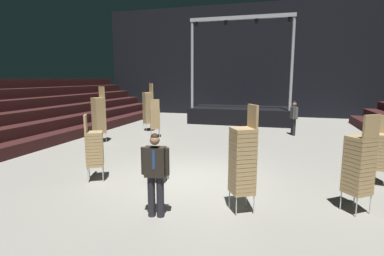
% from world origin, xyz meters
% --- Properties ---
extents(ground_plane, '(22.00, 30.00, 0.10)m').
position_xyz_m(ground_plane, '(0.00, 0.00, -0.05)').
color(ground_plane, gray).
extents(arena_end_wall, '(22.00, 0.30, 8.00)m').
position_xyz_m(arena_end_wall, '(0.00, 15.00, 4.00)').
color(arena_end_wall, black).
rests_on(arena_end_wall, ground_plane).
extents(stage_riser, '(6.14, 3.14, 6.16)m').
position_xyz_m(stage_riser, '(0.00, 11.11, 0.59)').
color(stage_riser, black).
rests_on(stage_riser, ground_plane).
extents(man_with_tie, '(0.57, 0.29, 1.70)m').
position_xyz_m(man_with_tie, '(-0.04, -2.44, 0.96)').
color(man_with_tie, black).
rests_on(man_with_tie, ground_plane).
extents(chair_stack_front_left, '(0.52, 0.52, 1.79)m').
position_xyz_m(chair_stack_front_left, '(4.80, 0.90, 0.90)').
color(chair_stack_front_left, '#B2B5BA').
rests_on(chair_stack_front_left, ground_plane).
extents(chair_stack_front_right, '(0.59, 0.59, 1.79)m').
position_xyz_m(chair_stack_front_right, '(-3.31, 5.22, 0.90)').
color(chair_stack_front_right, '#B2B5BA').
rests_on(chair_stack_front_right, ground_plane).
extents(chair_stack_mid_left, '(0.62, 0.62, 2.05)m').
position_xyz_m(chair_stack_mid_left, '(3.84, -1.11, 1.03)').
color(chair_stack_mid_left, '#B2B5BA').
rests_on(chair_stack_mid_left, ground_plane).
extents(chair_stack_mid_right, '(0.59, 0.59, 2.39)m').
position_xyz_m(chair_stack_mid_right, '(-5.15, 3.48, 1.19)').
color(chair_stack_mid_right, '#B2B5BA').
rests_on(chair_stack_mid_right, ground_plane).
extents(chair_stack_mid_centre, '(0.60, 0.60, 1.79)m').
position_xyz_m(chair_stack_mid_centre, '(-2.48, -0.87, 0.90)').
color(chair_stack_mid_centre, '#B2B5BA').
rests_on(chair_stack_mid_centre, ground_plane).
extents(chair_stack_rear_left, '(0.60, 0.60, 2.22)m').
position_xyz_m(chair_stack_rear_left, '(1.57, -1.73, 1.11)').
color(chair_stack_rear_left, '#B2B5BA').
rests_on(chair_stack_rear_left, ground_plane).
extents(chair_stack_rear_right, '(0.62, 0.62, 2.48)m').
position_xyz_m(chair_stack_rear_right, '(-4.32, 6.72, 1.24)').
color(chair_stack_rear_right, '#B2B5BA').
rests_on(chair_stack_rear_right, ground_plane).
extents(crew_worker_near_stage, '(0.35, 0.57, 1.65)m').
position_xyz_m(crew_worker_near_stage, '(2.96, 7.51, 0.93)').
color(crew_worker_near_stage, black).
rests_on(crew_worker_near_stage, ground_plane).
extents(loose_chair_near_man, '(0.47, 0.47, 0.95)m').
position_xyz_m(loose_chair_near_man, '(-0.78, -0.47, 0.53)').
color(loose_chair_near_man, '#B2B5BA').
rests_on(loose_chair_near_man, ground_plane).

